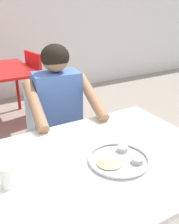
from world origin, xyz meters
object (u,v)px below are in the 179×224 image
object	(u,v)px
drinking_cup	(8,176)
chair_red_right	(42,81)
diner_foreground	(61,112)
thali_tray	(119,159)
chair_foreground	(54,125)
table_foreground	(100,169)

from	to	relation	value
drinking_cup	chair_red_right	world-z (taller)	chair_red_right
diner_foreground	thali_tray	bearing A→B (deg)	-90.67
chair_foreground	chair_red_right	world-z (taller)	chair_red_right
thali_tray	chair_red_right	bearing A→B (deg)	80.23
chair_foreground	drinking_cup	bearing A→B (deg)	-122.50
chair_foreground	diner_foreground	xyz separation A→B (m)	(-0.02, -0.23, 0.21)
table_foreground	chair_foreground	bearing A→B (deg)	83.93
chair_foreground	diner_foreground	bearing A→B (deg)	-94.88
chair_foreground	chair_red_right	xyz separation A→B (m)	(0.35, 1.26, 0.01)
thali_tray	chair_red_right	distance (m)	2.26
diner_foreground	chair_red_right	size ratio (longest dim) A/B	1.34
thali_tray	chair_red_right	size ratio (longest dim) A/B	0.35
diner_foreground	chair_red_right	bearing A→B (deg)	75.90
thali_tray	drinking_cup	world-z (taller)	drinking_cup
thali_tray	diner_foreground	world-z (taller)	diner_foreground
chair_foreground	chair_red_right	size ratio (longest dim) A/B	0.99
thali_tray	diner_foreground	bearing A→B (deg)	89.33
diner_foreground	drinking_cup	bearing A→B (deg)	-129.68
chair_foreground	chair_red_right	distance (m)	1.31
drinking_cup	table_foreground	bearing A→B (deg)	-2.43
chair_foreground	diner_foreground	distance (m)	0.31
drinking_cup	chair_foreground	distance (m)	1.07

